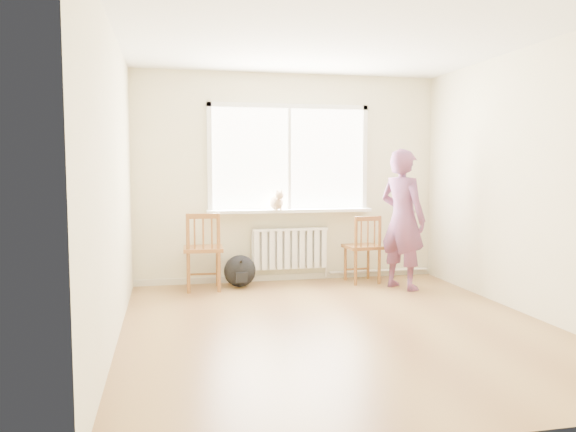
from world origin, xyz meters
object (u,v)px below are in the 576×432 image
chair_right (364,249)px  cat (277,201)px  backpack (240,271)px  person (403,219)px  chair_left (203,251)px

chair_right → cat: bearing=-15.5°
backpack → person: bearing=-14.6°
chair_left → cat: 1.13m
person → chair_right: bearing=10.3°
chair_left → person: (2.40, -0.39, 0.38)m
chair_left → chair_right: 2.05m
person → cat: person is taller
cat → backpack: 1.00m
backpack → cat: bearing=13.1°
chair_left → person: size_ratio=0.56×
cat → chair_left: bearing=-174.1°
chair_left → chair_right: size_ratio=1.09×
chair_right → person: (0.35, -0.41, 0.41)m
cat → chair_right: bearing=-18.2°
chair_right → cat: (-1.11, 0.21, 0.62)m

